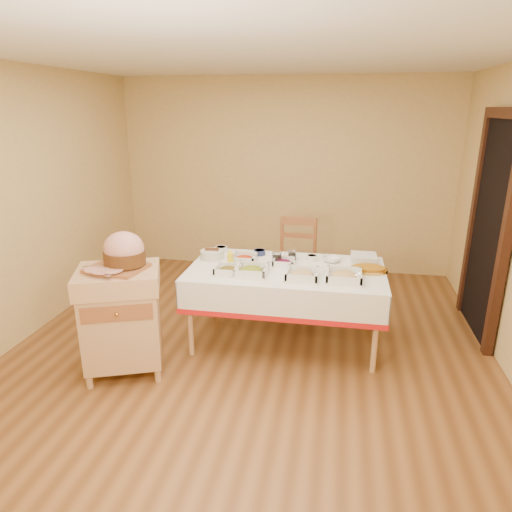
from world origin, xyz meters
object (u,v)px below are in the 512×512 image
Objects in this scene: butcher_cart at (122,315)px; preserve_jar_right at (292,255)px; bread_basket at (212,254)px; preserve_jar_left at (277,258)px; ham_on_board at (123,253)px; brass_platter at (369,269)px; mustard_bottle at (230,259)px; dining_table at (286,284)px; dining_chair at (296,261)px; plate_stack at (363,258)px.

butcher_cart reaches higher than preserve_jar_right.
butcher_cart is 1.11m from bread_basket.
preserve_jar_right is at bearing 38.27° from butcher_cart.
ham_on_board is at bearing -142.33° from preserve_jar_left.
brass_platter is (1.52, -0.10, -0.02)m from bread_basket.
dining_table is at bearing 5.88° from mustard_bottle.
preserve_jar_right is (1.28, 1.01, -0.26)m from ham_on_board.
dining_table is 0.81m from bread_basket.
bread_basket is at bearing 61.56° from ham_on_board.
butcher_cart is 2.74× the size of brass_platter.
mustard_bottle is at bearing -174.12° from dining_table.
butcher_cart is 1.99× the size of ham_on_board.
dining_chair is 1.16m from mustard_bottle.
ham_on_board is (-1.25, -0.74, 0.47)m from dining_table.
preserve_jar_right is at bearing -88.18° from dining_chair.
butcher_cart is at bearing -148.98° from dining_table.
preserve_jar_left is at bearing 37.68° from butcher_cart.
ham_on_board is at bearing -151.53° from plate_stack.
plate_stack is at bearing 16.90° from mustard_bottle.
bread_basket is 0.67× the size of brass_platter.
butcher_cart is 4.08× the size of bread_basket.
dining_table is 7.47× the size of plate_stack.
preserve_jar_left is 0.87m from brass_platter.
bread_basket reaches higher than dining_table.
butcher_cart is at bearing -142.32° from preserve_jar_left.
plate_stack is at bearing 98.40° from brass_platter.
brass_platter is at bearing -5.54° from preserve_jar_left.
preserve_jar_right is at bearing 38.28° from ham_on_board.
brass_platter is at bearing -15.94° from preserve_jar_right.
preserve_jar_left is (1.19, 0.92, 0.28)m from butcher_cart.
bread_basket is at bearing 138.69° from mustard_bottle.
brass_platter is at bearing 4.07° from dining_table.
ham_on_board reaches higher than butcher_cart.
dining_table is 0.78m from brass_platter.
mustard_bottle is (-0.53, -0.05, 0.24)m from dining_table.
butcher_cart is 2.31m from plate_stack.
dining_chair is at bearing 45.07° from bread_basket.
preserve_jar_left is at bearing 128.32° from dining_table.
preserve_jar_right is 0.80m from bread_basket.
plate_stack is (0.69, 0.06, -0.01)m from preserve_jar_right.
butcher_cart reaches higher than brass_platter.
dining_chair is at bearing 53.05° from ham_on_board.
butcher_cart reaches higher than bread_basket.
ham_on_board reaches higher than mustard_bottle.
butcher_cart is at bearing -119.73° from bread_basket.
preserve_jar_right is 0.47× the size of bread_basket.
plate_stack is at bearing 24.29° from dining_table.
plate_stack reaches higher than dining_table.
dining_chair is 1.18m from brass_platter.
plate_stack is (1.24, 0.38, -0.04)m from mustard_bottle.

